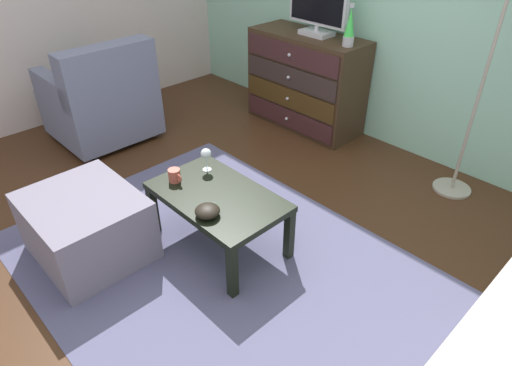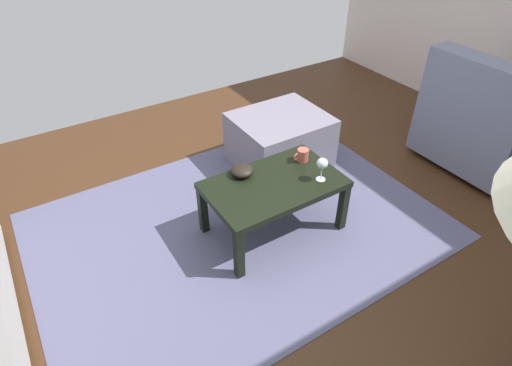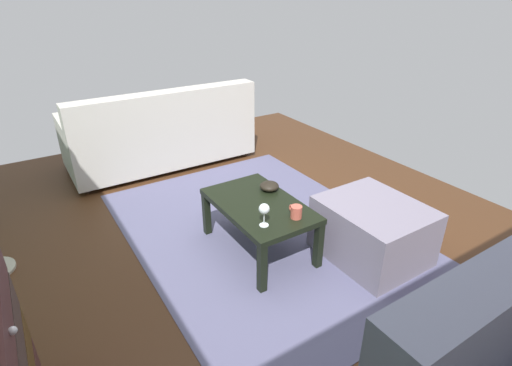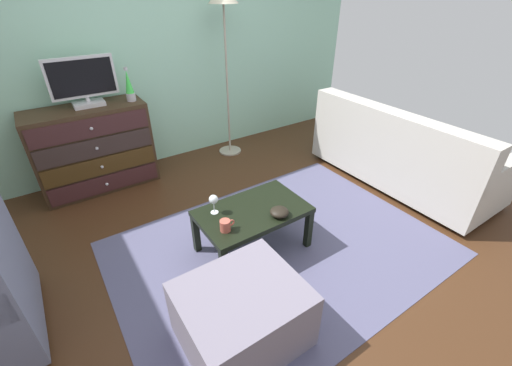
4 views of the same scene
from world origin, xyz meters
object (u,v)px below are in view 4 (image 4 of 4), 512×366
Objects in this scene: couch_large at (401,154)px; bowl_decorative at (279,212)px; ottoman at (242,315)px; standing_lamp at (224,13)px; coffee_table at (253,215)px; mug at (226,225)px; tv at (83,81)px; wine_glass at (214,200)px; dresser at (94,149)px; lava_lamp at (129,86)px.

bowl_decorative is at bearing -173.77° from couch_large.
ottoman is 0.37× the size of standing_lamp.
mug reaches higher than coffee_table.
coffee_table is 0.44× the size of couch_large.
ottoman is at bearing -84.30° from tv.
wine_glass reaches higher than ottoman.
wine_glass is 0.08× the size of couch_large.
dresser is 3.36× the size of lava_lamp.
couch_large is 1.01× the size of standing_lamp.
wine_glass is at bearing 141.90° from bowl_decorative.
lava_lamp reaches higher than dresser.
standing_lamp is at bearing 61.67° from ottoman.
lava_lamp is at bearing 86.37° from ottoman.
couch_large is at bearing -2.96° from wine_glass.
bowl_decorative is (0.93, -1.91, -0.01)m from dresser.
standing_lamp is (0.76, 1.69, 1.28)m from coffee_table.
standing_lamp reaches higher than ottoman.
coffee_table is 0.45× the size of standing_lamp.
dresser reaches higher than couch_large.
dresser is at bearing -160.19° from tv.
wine_glass is 2.17m from couch_large.
tv is at bearing 19.81° from dresser.
tv is 0.40m from lava_lamp.
tv is 2.06m from coffee_table.
lava_lamp is 2.31× the size of bowl_decorative.
mug is at bearing -97.60° from wine_glass.
lava_lamp is at bearing 101.58° from coffee_table.
wine_glass is (0.54, -1.61, 0.07)m from dresser.
lava_lamp is at bearing 104.25° from bowl_decorative.
coffee_table is 0.34m from wine_glass.
coffee_table is (0.80, -1.74, -0.10)m from dresser.
lava_lamp is at bearing -9.89° from tv.
tv is 2.23m from bowl_decorative.
couch_large is at bearing 6.23° from bowl_decorative.
lava_lamp is 1.64m from wine_glass.
wine_glass is 2.17m from standing_lamp.
standing_lamp is (-1.14, 1.67, 1.29)m from couch_large.
mug is at bearing -88.26° from lava_lamp.
bowl_decorative is 1.78m from couch_large.
tv is at bearing 170.11° from lava_lamp.
tv is 3.81× the size of wine_glass.
ottoman is at bearing -143.32° from bowl_decorative.
wine_glass reaches higher than bowl_decorative.
ottoman is (0.24, -2.40, -0.90)m from tv.
standing_lamp reaches higher than tv.
mug reaches higher than ottoman.
couch_large reaches higher than wine_glass.
tv is 1.81× the size of lava_lamp.
standing_lamp is (0.63, 1.86, 1.20)m from bowl_decorative.
tv is at bearing 95.70° from ottoman.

